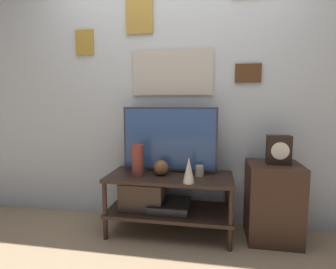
{
  "coord_description": "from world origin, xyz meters",
  "views": [
    {
      "loc": [
        0.38,
        -1.98,
        1.19
      ],
      "look_at": [
        -0.02,
        0.29,
        0.91
      ],
      "focal_mm": 28.0,
      "sensor_mm": 36.0,
      "label": 1
    }
  ],
  "objects_px": {
    "vase_slim_bronze": "(189,170)",
    "mantel_clock": "(279,150)",
    "television": "(170,139)",
    "candle_jar": "(200,171)",
    "vase_round_glass": "(161,168)",
    "vase_tall_ceramic": "(138,160)"
  },
  "relations": [
    {
      "from": "vase_round_glass",
      "to": "vase_tall_ceramic",
      "type": "relative_size",
      "value": 0.49
    },
    {
      "from": "television",
      "to": "candle_jar",
      "type": "bearing_deg",
      "value": -17.52
    },
    {
      "from": "vase_slim_bronze",
      "to": "candle_jar",
      "type": "relative_size",
      "value": 2.24
    },
    {
      "from": "mantel_clock",
      "to": "vase_round_glass",
      "type": "bearing_deg",
      "value": -177.45
    },
    {
      "from": "vase_slim_bronze",
      "to": "vase_round_glass",
      "type": "bearing_deg",
      "value": 144.75
    },
    {
      "from": "vase_round_glass",
      "to": "television",
      "type": "bearing_deg",
      "value": 64.77
    },
    {
      "from": "vase_slim_bronze",
      "to": "mantel_clock",
      "type": "relative_size",
      "value": 0.87
    },
    {
      "from": "vase_round_glass",
      "to": "vase_tall_ceramic",
      "type": "distance_m",
      "value": 0.22
    },
    {
      "from": "candle_jar",
      "to": "mantel_clock",
      "type": "bearing_deg",
      "value": 0.99
    },
    {
      "from": "television",
      "to": "vase_round_glass",
      "type": "height_order",
      "value": "television"
    },
    {
      "from": "candle_jar",
      "to": "vase_tall_ceramic",
      "type": "bearing_deg",
      "value": -171.67
    },
    {
      "from": "vase_round_glass",
      "to": "candle_jar",
      "type": "distance_m",
      "value": 0.35
    },
    {
      "from": "vase_slim_bronze",
      "to": "mantel_clock",
      "type": "xyz_separation_m",
      "value": [
        0.74,
        0.23,
        0.15
      ]
    },
    {
      "from": "vase_round_glass",
      "to": "candle_jar",
      "type": "xyz_separation_m",
      "value": [
        0.34,
        0.03,
        -0.02
      ]
    },
    {
      "from": "television",
      "to": "mantel_clock",
      "type": "height_order",
      "value": "television"
    },
    {
      "from": "television",
      "to": "candle_jar",
      "type": "xyz_separation_m",
      "value": [
        0.29,
        -0.09,
        -0.27
      ]
    },
    {
      "from": "vase_round_glass",
      "to": "mantel_clock",
      "type": "xyz_separation_m",
      "value": [
        1.01,
        0.04,
        0.19
      ]
    },
    {
      "from": "television",
      "to": "vase_slim_bronze",
      "type": "distance_m",
      "value": 0.43
    },
    {
      "from": "television",
      "to": "mantel_clock",
      "type": "xyz_separation_m",
      "value": [
        0.95,
        -0.08,
        -0.06
      ]
    },
    {
      "from": "vase_tall_ceramic",
      "to": "television",
      "type": "bearing_deg",
      "value": 33.08
    },
    {
      "from": "television",
      "to": "vase_round_glass",
      "type": "relative_size",
      "value": 6.39
    },
    {
      "from": "vase_slim_bronze",
      "to": "candle_jar",
      "type": "distance_m",
      "value": 0.24
    }
  ]
}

